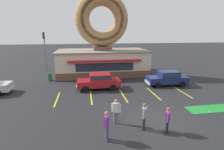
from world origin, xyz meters
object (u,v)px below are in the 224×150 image
car_navy (167,78)px  pedestrian_leather_jacket_man (168,119)px  golf_ball (204,109)px  traffic_light_pole (45,46)px  pedestrian_blue_sweater_man (116,110)px  trash_bin (50,77)px  pedestrian_hooded_kid (144,115)px  pedestrian_clipboard_woman (107,124)px  car_red (99,81)px

car_navy → pedestrian_leather_jacket_man: car_navy is taller
golf_ball → pedestrian_leather_jacket_man: pedestrian_leather_jacket_man is taller
car_navy → traffic_light_pole: size_ratio=0.80×
pedestrian_blue_sweater_man → trash_bin: pedestrian_blue_sweater_man is taller
golf_ball → pedestrian_hooded_kid: pedestrian_hooded_kid is taller
trash_bin → traffic_light_pole: traffic_light_pole is taller
car_navy → pedestrian_hooded_kid: (-5.64, -8.35, 0.08)m
golf_ball → pedestrian_clipboard_woman: bearing=-161.3°
pedestrian_leather_jacket_man → traffic_light_pole: 21.94m
pedestrian_hooded_kid → traffic_light_pole: traffic_light_pole is taller
car_red → pedestrian_clipboard_woman: pedestrian_clipboard_woman is taller
pedestrian_leather_jacket_man → trash_bin: bearing=124.5°
pedestrian_clipboard_woman → pedestrian_blue_sweater_man: bearing=64.0°
trash_bin → traffic_light_pole: size_ratio=0.17×
pedestrian_blue_sweater_man → traffic_light_pole: (-7.63, 17.61, 2.78)m
car_navy → golf_ball: bearing=-91.1°
pedestrian_hooded_kid → trash_bin: bearing=121.5°
car_red → car_navy: bearing=0.5°
pedestrian_clipboard_woman → golf_ball: bearing=18.7°
golf_ball → traffic_light_pole: size_ratio=0.01×
pedestrian_leather_jacket_man → traffic_light_pole: traffic_light_pole is taller
golf_ball → traffic_light_pole: traffic_light_pole is taller
golf_ball → car_red: car_red is taller
car_navy → traffic_light_pole: 18.22m
golf_ball → car_red: bearing=139.8°
pedestrian_blue_sweater_man → pedestrian_leather_jacket_man: (2.78, -1.49, -0.05)m
pedestrian_leather_jacket_man → trash_bin: size_ratio=1.63×
car_navy → trash_bin: 13.84m
pedestrian_clipboard_woman → car_red: bearing=87.5°
trash_bin → car_red: bearing=-35.9°
pedestrian_blue_sweater_man → trash_bin: size_ratio=1.72×
pedestrian_leather_jacket_man → pedestrian_clipboard_woman: 3.61m
car_navy → pedestrian_blue_sweater_man: bearing=-134.2°
car_red → pedestrian_leather_jacket_man: (3.21, -8.79, 0.00)m
pedestrian_blue_sweater_man → pedestrian_clipboard_woman: pedestrian_clipboard_woman is taller
pedestrian_leather_jacket_man → pedestrian_clipboard_woman: pedestrian_clipboard_woman is taller
car_red → pedestrian_leather_jacket_man: size_ratio=2.88×
pedestrian_blue_sweater_man → pedestrian_hooded_kid: bearing=-32.9°
golf_ball → pedestrian_blue_sweater_man: size_ratio=0.03×
pedestrian_blue_sweater_man → car_navy: bearing=45.8°
pedestrian_blue_sweater_man → pedestrian_clipboard_woman: 1.87m
trash_bin → traffic_light_pole: bearing=104.1°
pedestrian_clipboard_woman → pedestrian_leather_jacket_man: bearing=3.0°
golf_ball → car_red: size_ratio=0.01×
golf_ball → car_navy: 6.44m
pedestrian_blue_sweater_man → pedestrian_leather_jacket_man: 3.16m
golf_ball → car_navy: size_ratio=0.01×
pedestrian_blue_sweater_man → pedestrian_clipboard_woman: bearing=-116.0°
car_red → trash_bin: bearing=144.1°
traffic_light_pole → car_navy: bearing=-34.7°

